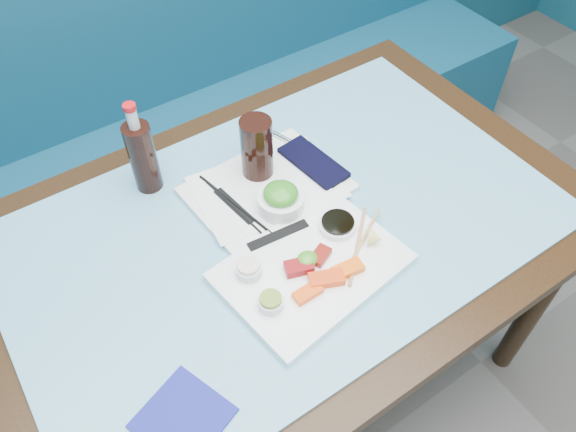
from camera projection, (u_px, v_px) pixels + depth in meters
booth_bench at (155, 143)px, 2.01m from camera, size 3.00×0.56×1.17m
dining_table at (285, 248)px, 1.34m from camera, size 1.40×0.90×0.75m
glass_top at (284, 225)px, 1.27m from camera, size 1.22×0.76×0.01m
sashimi_plate at (312, 267)px, 1.18m from camera, size 0.40×0.31×0.02m
salmon_left at (308, 293)px, 1.12m from camera, size 0.06×0.03×0.01m
salmon_mid at (326, 279)px, 1.14m from camera, size 0.08×0.06×0.02m
salmon_right at (347, 269)px, 1.15m from camera, size 0.07×0.04×0.02m
tuna_left at (299, 267)px, 1.16m from camera, size 0.07×0.05×0.02m
tuna_right at (320, 256)px, 1.18m from camera, size 0.06×0.05×0.02m
seaweed_garnish at (307, 259)px, 1.17m from camera, size 0.05×0.04×0.02m
ramekin_wasabi at (271, 303)px, 1.10m from camera, size 0.05×0.05×0.02m
wasabi_fill at (271, 299)px, 1.09m from camera, size 0.06×0.06×0.01m
ramekin_ginger at (249, 270)px, 1.15m from camera, size 0.06×0.06×0.02m
ginger_fill at (248, 266)px, 1.14m from camera, size 0.06×0.06×0.01m
soy_dish at (338, 225)px, 1.23m from camera, size 0.11×0.11×0.02m
soy_fill at (338, 222)px, 1.22m from camera, size 0.08×0.08×0.01m
lemon_wedge at (376, 238)px, 1.19m from camera, size 0.05×0.05×0.04m
chopstick_sleeve at (278, 235)px, 1.22m from camera, size 0.14×0.03×0.00m
wooden_chopstick_a at (358, 245)px, 1.20m from camera, size 0.16×0.15×0.01m
wooden_chopstick_b at (361, 243)px, 1.20m from camera, size 0.19×0.11×0.01m
serving_tray at (267, 189)px, 1.33m from camera, size 0.37×0.29×0.01m
paper_placemat at (267, 187)px, 1.32m from camera, size 0.36×0.27×0.00m
seaweed_bowl at (281, 202)px, 1.26m from camera, size 0.11×0.11×0.04m
seaweed_salad at (281, 194)px, 1.24m from camera, size 0.09×0.09×0.04m
cola_glass at (257, 148)px, 1.30m from camera, size 0.09×0.09×0.16m
navy_pouch at (313, 162)px, 1.37m from camera, size 0.10×0.19×0.01m
fork at (287, 140)px, 1.42m from camera, size 0.04×0.10×0.01m
black_chopstick_a at (233, 206)px, 1.28m from camera, size 0.03×0.21×0.01m
black_chopstick_b at (236, 205)px, 1.28m from camera, size 0.05×0.25×0.01m
tray_sleeve at (234, 206)px, 1.28m from camera, size 0.04×0.14×0.00m
cola_bottle_body at (143, 157)px, 1.28m from camera, size 0.08×0.08×0.18m
cola_bottle_neck at (132, 118)px, 1.19m from camera, size 0.03×0.03×0.05m
cola_bottle_cap at (129, 107)px, 1.17m from camera, size 0.03×0.03×0.01m
blue_napkin at (183, 418)px, 0.98m from camera, size 0.18×0.18×0.01m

